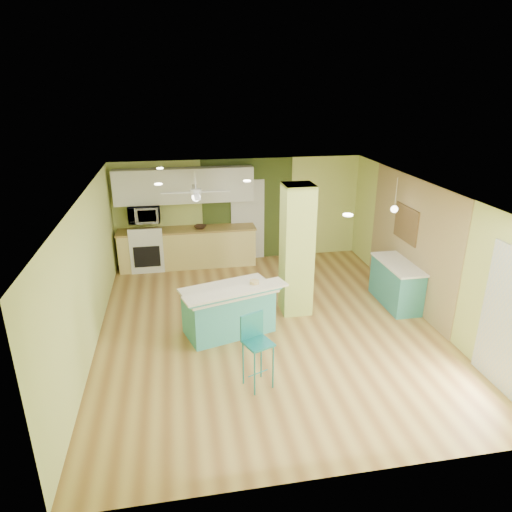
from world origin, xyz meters
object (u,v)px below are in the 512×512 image
at_px(side_counter, 396,283).
at_px(fruit_bowl, 200,227).
at_px(peninsula, 229,310).
at_px(bar_stool, 255,339).
at_px(canister, 254,285).

distance_m(side_counter, fruit_bowl, 4.62).
height_order(peninsula, fruit_bowl, fruit_bowl).
xyz_separation_m(bar_stool, side_counter, (3.22, 2.08, -0.32)).
bearing_deg(peninsula, side_counter, -7.66).
xyz_separation_m(peninsula, side_counter, (3.41, 0.53, -0.01)).
height_order(bar_stool, fruit_bowl, bar_stool).
relative_size(peninsula, bar_stool, 1.68).
bearing_deg(peninsula, fruit_bowl, 78.24).
bearing_deg(bar_stool, canister, 58.19).
bearing_deg(peninsula, bar_stool, -99.27).
xyz_separation_m(bar_stool, canister, (0.24, 1.44, 0.17)).
xyz_separation_m(side_counter, canister, (-2.98, -0.64, 0.49)).
bearing_deg(side_counter, fruit_bowl, 143.37).
height_order(bar_stool, canister, bar_stool).
bearing_deg(canister, fruit_bowl, 101.80).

